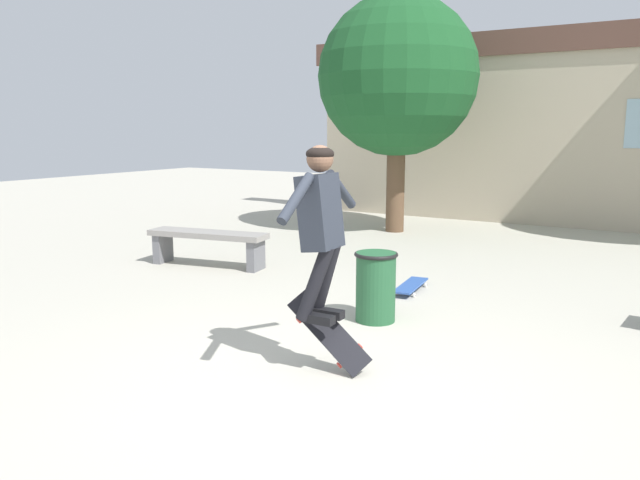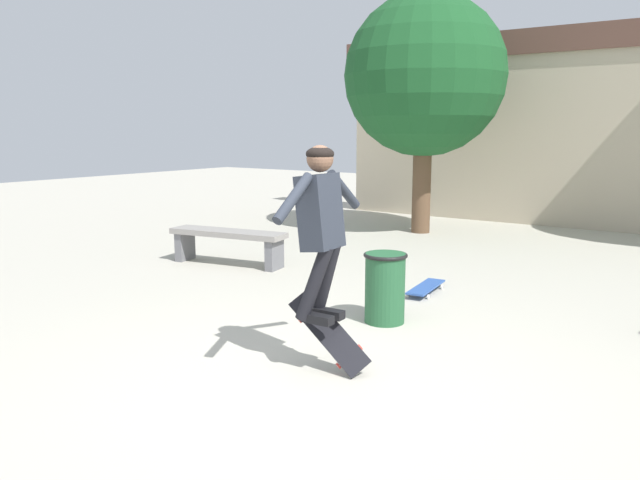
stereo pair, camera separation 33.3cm
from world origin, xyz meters
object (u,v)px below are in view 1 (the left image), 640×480
at_px(trash_bin, 376,285).
at_px(skateboard_flipping, 329,332).
at_px(tree_left, 398,77).
at_px(skater, 320,218).
at_px(skateboard_resting, 411,285).
at_px(park_bench, 208,241).

relative_size(trash_bin, skateboard_flipping, 0.99).
bearing_deg(tree_left, skateboard_flipping, -69.77).
relative_size(skater, skateboard_resting, 1.63).
distance_m(trash_bin, skater, 1.70).
bearing_deg(tree_left, trash_bin, -67.47).
bearing_deg(skater, park_bench, 140.76).
relative_size(tree_left, park_bench, 2.41).
distance_m(park_bench, skateboard_flipping, 4.28).
bearing_deg(tree_left, park_bench, -103.32).
xyz_separation_m(skateboard_flipping, skateboard_resting, (-0.43, 2.70, -0.25)).
height_order(trash_bin, skateboard_flipping, trash_bin).
xyz_separation_m(park_bench, skateboard_flipping, (3.48, -2.49, -0.05)).
relative_size(trash_bin, skateboard_resting, 0.83).
height_order(skateboard_flipping, skateboard_resting, skateboard_flipping).
bearing_deg(skater, trash_bin, 95.57).
distance_m(skateboard_flipping, skateboard_resting, 2.74).
distance_m(tree_left, skater, 7.38).
bearing_deg(skater, tree_left, 106.96).
height_order(tree_left, skater, tree_left).
xyz_separation_m(park_bench, trash_bin, (3.21, -1.09, 0.01)).
relative_size(skateboard_flipping, skateboard_resting, 0.84).
bearing_deg(skateboard_flipping, trash_bin, 99.45).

